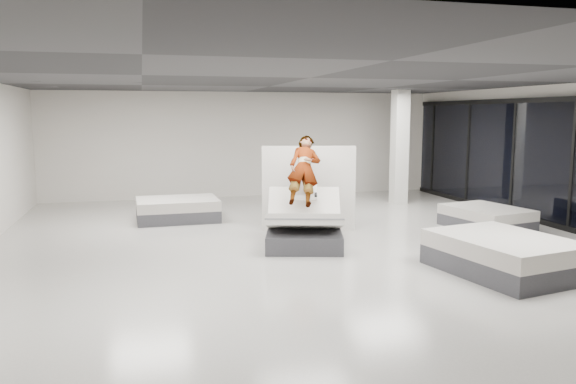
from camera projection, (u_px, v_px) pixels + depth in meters
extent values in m
plane|color=beige|center=(309.00, 248.00, 10.75)|extent=(14.00, 14.00, 0.00)
plane|color=#232326|center=(310.00, 78.00, 10.31)|extent=(14.00, 14.00, 0.00)
cube|color=silver|center=(244.00, 145.00, 17.24)|extent=(12.00, 0.04, 3.20)
cube|color=#39393E|center=(304.00, 237.00, 10.96)|extent=(1.87, 2.20, 0.33)
cube|color=silver|center=(304.00, 207.00, 11.19)|extent=(1.60, 1.23, 0.74)
cube|color=slate|center=(304.00, 207.00, 11.19)|extent=(1.59, 1.14, 0.60)
cube|color=silver|center=(304.00, 221.00, 10.48)|extent=(1.62, 1.31, 0.45)
cube|color=slate|center=(304.00, 221.00, 10.48)|extent=(1.63, 1.29, 0.28)
cube|color=white|center=(304.00, 191.00, 11.27)|extent=(0.60, 0.51, 0.33)
imported|color=slate|center=(304.00, 182.00, 11.11)|extent=(1.02, 1.65, 1.47)
cube|color=black|center=(316.00, 195.00, 10.78)|extent=(0.09, 0.15, 0.08)
cube|color=silver|center=(309.00, 188.00, 12.24)|extent=(2.00, 0.57, 1.85)
cube|color=#39393E|center=(486.00, 223.00, 12.52)|extent=(1.61, 1.96, 0.26)
cube|color=silver|center=(487.00, 212.00, 12.49)|extent=(1.61, 1.96, 0.22)
cube|color=#39393E|center=(503.00, 263.00, 9.02)|extent=(1.99, 2.43, 0.33)
cube|color=silver|center=(504.00, 245.00, 8.98)|extent=(1.99, 2.43, 0.27)
cube|color=#39393E|center=(178.00, 214.00, 13.50)|extent=(1.94, 1.48, 0.29)
cube|color=silver|center=(177.00, 204.00, 13.46)|extent=(1.94, 1.48, 0.24)
cube|color=silver|center=(399.00, 147.00, 15.84)|extent=(0.40, 0.40, 3.20)
cube|color=#1E2132|center=(573.00, 165.00, 12.02)|extent=(0.06, 13.40, 2.80)
cube|color=black|center=(569.00, 229.00, 12.21)|extent=(0.12, 13.40, 0.12)
cube|color=black|center=(573.00, 165.00, 12.02)|extent=(0.09, 0.08, 2.80)
cube|color=black|center=(514.00, 158.00, 13.93)|extent=(0.09, 0.08, 2.80)
cube|color=black|center=(469.00, 153.00, 15.85)|extent=(0.09, 0.08, 2.80)
cube|color=black|center=(433.00, 148.00, 17.77)|extent=(0.09, 0.08, 2.80)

